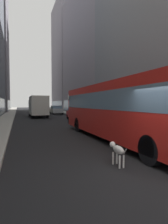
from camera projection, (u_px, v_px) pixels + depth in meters
ground_plane at (39, 113)px, 38.48m from camera, size 120.00×120.00×0.00m
sidewalk_left at (9, 113)px, 36.58m from camera, size 2.40×110.00×0.15m
sidewalk_right at (65, 112)px, 40.38m from camera, size 2.40×110.00×0.15m
building_right_mid at (98, 49)px, 38.74m from camera, size 9.67×23.60×26.71m
building_right_far at (70, 57)px, 59.26m from camera, size 9.10×16.87×33.55m
transit_bus at (117, 108)px, 10.27m from camera, size 2.78×11.53×3.05m
car_yellow_taxi at (44, 109)px, 39.57m from camera, size 1.82×4.32×1.62m
car_red_coupe at (78, 113)px, 22.28m from camera, size 1.75×4.51×1.62m
car_silver_sedan at (56, 110)px, 35.04m from camera, size 1.93×3.92×1.62m
box_truck at (38, 106)px, 27.61m from camera, size 2.30×7.50×3.05m
dalmatian_dog at (117, 150)px, 6.02m from camera, size 0.22×0.96×0.72m
pedestrian_with_handbag at (168, 119)px, 12.29m from camera, size 0.45×0.34×1.69m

